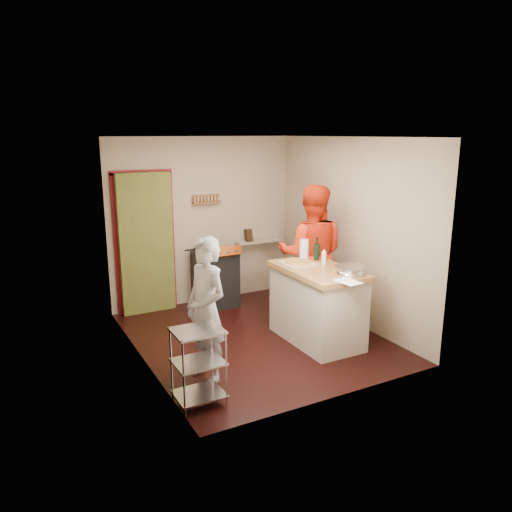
# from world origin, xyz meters

# --- Properties ---
(floor) EXTENTS (3.50, 3.50, 0.00)m
(floor) POSITION_xyz_m (0.00, 0.00, 0.00)
(floor) COLOR black
(floor) RESTS_ON ground
(back_wall) EXTENTS (3.00, 0.44, 2.60)m
(back_wall) POSITION_xyz_m (-0.64, 1.78, 1.13)
(back_wall) COLOR gray
(back_wall) RESTS_ON ground
(left_wall) EXTENTS (0.04, 3.50, 2.60)m
(left_wall) POSITION_xyz_m (-1.50, 0.00, 1.30)
(left_wall) COLOR gray
(left_wall) RESTS_ON ground
(right_wall) EXTENTS (0.04, 3.50, 2.60)m
(right_wall) POSITION_xyz_m (1.50, 0.00, 1.30)
(right_wall) COLOR gray
(right_wall) RESTS_ON ground
(ceiling) EXTENTS (3.00, 3.50, 0.02)m
(ceiling) POSITION_xyz_m (0.00, 0.00, 2.61)
(ceiling) COLOR white
(ceiling) RESTS_ON back_wall
(stove) EXTENTS (0.60, 0.63, 1.00)m
(stove) POSITION_xyz_m (0.05, 1.42, 0.45)
(stove) COLOR black
(stove) RESTS_ON ground
(wire_shelving) EXTENTS (0.48, 0.40, 0.80)m
(wire_shelving) POSITION_xyz_m (-1.28, -1.20, 0.44)
(wire_shelving) COLOR silver
(wire_shelving) RESTS_ON ground
(island) EXTENTS (0.77, 1.47, 1.29)m
(island) POSITION_xyz_m (0.66, -0.45, 0.51)
(island) COLOR #BCAF9F
(island) RESTS_ON ground
(person_stripe) EXTENTS (0.50, 0.65, 1.60)m
(person_stripe) POSITION_xyz_m (-1.00, -0.74, 0.80)
(person_stripe) COLOR silver
(person_stripe) RESTS_ON ground
(person_red) EXTENTS (1.21, 1.16, 1.96)m
(person_red) POSITION_xyz_m (1.00, 0.20, 0.98)
(person_red) COLOR red
(person_red) RESTS_ON ground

